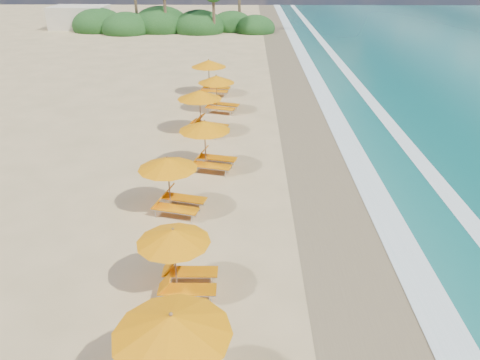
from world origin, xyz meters
name	(u,v)px	position (x,y,z in m)	size (l,w,h in m)	color
ground	(240,208)	(0.00, 0.00, 0.00)	(160.00, 160.00, 0.00)	tan
wet_sand	(343,209)	(4.00, 0.00, 0.01)	(4.00, 160.00, 0.01)	olive
surf_foam	(413,209)	(6.70, 0.00, 0.03)	(4.00, 160.00, 0.01)	white
station_2	(182,357)	(-1.03, -8.80, 1.41)	(3.36, 3.36, 2.52)	olive
station_3	(180,256)	(-1.59, -4.92, 1.19)	(2.30, 2.12, 2.13)	olive
station_4	(173,181)	(-2.49, -0.27, 1.26)	(2.79, 2.70, 2.26)	olive
station_5	(209,142)	(-1.47, 3.65, 1.31)	(2.89, 2.79, 2.35)	olive
station_6	(203,109)	(-2.15, 8.36, 1.37)	(3.17, 3.13, 2.45)	olive
station_7	(219,91)	(-1.53, 12.30, 1.29)	(2.91, 2.84, 2.30)	olive
station_8	(212,75)	(-2.28, 16.19, 1.38)	(2.87, 2.72, 2.46)	olive
treeline	(169,23)	(-9.94, 45.51, 1.00)	(25.80, 8.80, 9.74)	#163D14
beach_building	(80,17)	(-22.00, 48.00, 1.40)	(7.00, 5.00, 2.80)	beige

